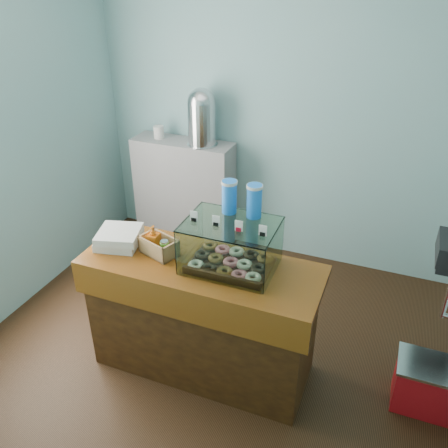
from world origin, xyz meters
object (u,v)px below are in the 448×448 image
at_px(coffee_urn, 202,116).
at_px(red_cooler, 425,385).
at_px(counter, 202,317).
at_px(display_case, 233,242).

relative_size(coffee_urn, red_cooler, 1.30).
distance_m(counter, coffee_urn, 1.93).
height_order(display_case, red_cooler, display_case).
distance_m(counter, red_cooler, 1.55).
height_order(counter, coffee_urn, coffee_urn).
xyz_separation_m(counter, red_cooler, (1.51, 0.22, -0.28)).
xyz_separation_m(counter, coffee_urn, (-0.68, 1.56, 0.92)).
relative_size(display_case, coffee_urn, 1.10).
xyz_separation_m(counter, display_case, (0.19, 0.08, 0.61)).
distance_m(counter, display_case, 0.65).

